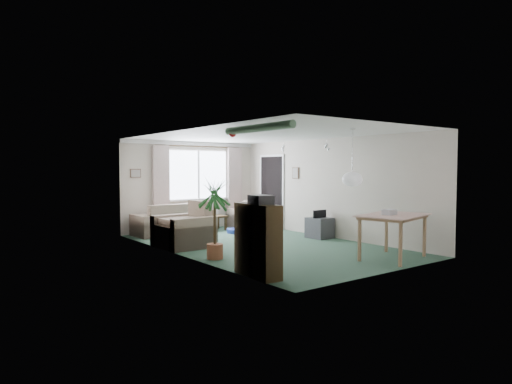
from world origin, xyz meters
TOP-DOWN VIEW (x-y plane):
  - ground at (0.00, 0.00)m, footprint 6.50×6.50m
  - window at (0.20, 3.23)m, footprint 1.80×0.03m
  - curtain_rod at (0.20, 3.15)m, footprint 2.60×0.03m
  - curtain_left at (-0.95, 3.13)m, footprint 0.45×0.08m
  - curtain_right at (1.35, 3.13)m, footprint 0.45×0.08m
  - radiator at (0.20, 3.19)m, footprint 1.20×0.10m
  - doorway at (1.99, 2.20)m, footprint 0.03×0.95m
  - pendant_lamp at (0.20, -2.30)m, footprint 0.36×0.36m
  - tinsel_garland at (-1.92, -2.30)m, footprint 1.60×1.60m
  - bauble_cluster_a at (1.30, 0.90)m, footprint 0.20×0.20m
  - bauble_cluster_b at (1.60, -0.30)m, footprint 0.20×0.20m
  - wall_picture_back at (-1.60, 3.23)m, footprint 0.28×0.03m
  - wall_picture_right at (1.98, 1.20)m, footprint 0.03×0.24m
  - sofa at (-1.02, 2.75)m, footprint 1.61×0.90m
  - armchair_corner at (1.48, 2.73)m, footprint 0.89×0.84m
  - armchair_left at (-1.50, 0.88)m, footprint 1.07×1.13m
  - coffee_table at (0.27, 2.75)m, footprint 0.89×0.51m
  - photo_frame at (0.29, 2.69)m, footprint 0.12×0.04m
  - bookshelf at (-1.84, -2.20)m, footprint 0.38×0.94m
  - hifi_box at (-1.85, -2.28)m, footprint 0.32×0.38m
  - houseplant at (-1.65, -0.63)m, footprint 0.81×0.81m
  - dining_table at (0.99, -2.60)m, footprint 1.45×1.14m
  - gift_box at (0.90, -2.58)m, footprint 0.27×0.20m
  - tv_cube at (1.70, 0.02)m, footprint 0.50×0.55m
  - pet_bed at (0.60, 1.93)m, footprint 0.67×0.67m

SIDE VIEW (x-z plane):
  - ground at x=0.00m, z-range 0.00..0.00m
  - pet_bed at x=0.60m, z-range 0.00..0.11m
  - coffee_table at x=0.27m, z-range 0.00..0.40m
  - tv_cube at x=1.70m, z-range 0.00..0.49m
  - armchair_corner at x=1.48m, z-range 0.00..0.78m
  - sofa at x=-1.02m, z-range 0.00..0.79m
  - radiator at x=0.20m, z-range 0.12..0.68m
  - dining_table at x=0.99m, z-range 0.00..0.80m
  - photo_frame at x=0.29m, z-range 0.40..0.56m
  - armchair_left at x=-1.50m, z-range 0.00..0.97m
  - bookshelf at x=-1.84m, z-range 0.00..1.13m
  - houseplant at x=-1.65m, z-range 0.00..1.51m
  - gift_box at x=0.90m, z-range 0.80..0.92m
  - doorway at x=1.99m, z-range 0.00..2.00m
  - hifi_box at x=-1.85m, z-range 1.13..1.27m
  - curtain_left at x=-0.95m, z-range 0.27..2.27m
  - curtain_right at x=1.35m, z-range 0.27..2.27m
  - pendant_lamp at x=0.20m, z-range 1.30..1.66m
  - window at x=0.20m, z-range 0.85..2.15m
  - wall_picture_back at x=-1.60m, z-range 1.44..1.66m
  - wall_picture_right at x=1.98m, z-range 1.40..1.70m
  - bauble_cluster_a at x=1.30m, z-range 2.12..2.32m
  - bauble_cluster_b at x=1.60m, z-range 2.12..2.32m
  - curtain_rod at x=0.20m, z-range 2.25..2.29m
  - tinsel_garland at x=-1.92m, z-range 2.22..2.34m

